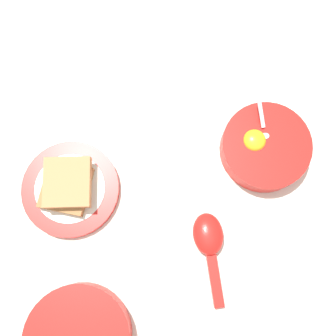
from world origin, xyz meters
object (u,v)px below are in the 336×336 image
(egg_bowl, at_px, (265,147))
(toast_sandwich, at_px, (67,185))
(soup_spoon, at_px, (209,241))
(toast_plate, at_px, (71,189))

(egg_bowl, xyz_separation_m, toast_sandwich, (0.38, 0.03, 0.01))
(toast_sandwich, bearing_deg, soup_spoon, 152.70)
(egg_bowl, bearing_deg, soup_spoon, 51.86)
(egg_bowl, relative_size, toast_sandwich, 1.48)
(egg_bowl, distance_m, soup_spoon, 0.21)
(toast_sandwich, distance_m, soup_spoon, 0.28)
(toast_plate, relative_size, toast_sandwich, 1.62)
(toast_sandwich, height_order, soup_spoon, toast_sandwich)
(toast_plate, relative_size, soup_spoon, 1.08)
(toast_plate, xyz_separation_m, toast_sandwich, (0.00, -0.00, 0.03))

